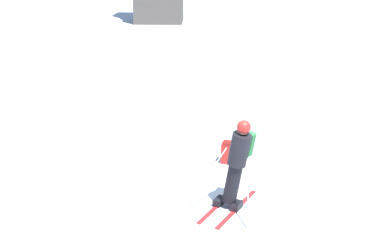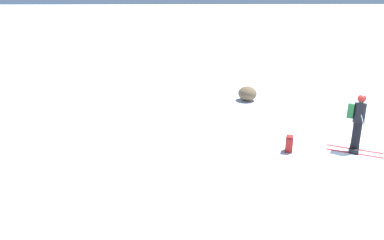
% 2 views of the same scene
% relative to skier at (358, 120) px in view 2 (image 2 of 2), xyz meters
% --- Properties ---
extents(ground_plane, '(300.00, 300.00, 0.00)m').
position_rel_skier_xyz_m(ground_plane, '(-0.04, 0.05, -0.97)').
color(ground_plane, white).
extents(skier, '(1.40, 1.66, 1.77)m').
position_rel_skier_xyz_m(skier, '(0.00, 0.00, 0.00)').
color(skier, red).
rests_on(skier, ground).
extents(spare_backpack, '(0.35, 0.30, 0.50)m').
position_rel_skier_xyz_m(spare_backpack, '(-0.07, 2.06, -0.73)').
color(spare_backpack, '#AD231E').
rests_on(spare_backpack, ground).
extents(exposed_boulder_1, '(0.97, 0.83, 0.63)m').
position_rel_skier_xyz_m(exposed_boulder_1, '(5.71, 2.30, -0.66)').
color(exposed_boulder_1, brown).
rests_on(exposed_boulder_1, ground).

